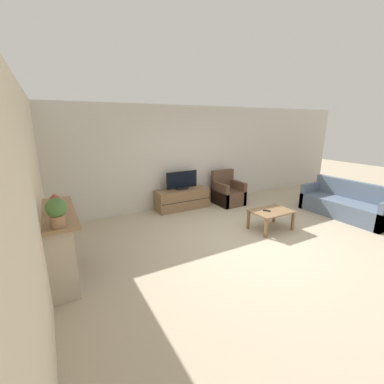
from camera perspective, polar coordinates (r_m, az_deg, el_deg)
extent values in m
plane|color=tan|center=(5.27, 13.19, -10.63)|extent=(24.00, 24.00, 0.00)
cube|color=beige|center=(7.11, -1.49, 7.83)|extent=(12.00, 0.06, 2.70)
cube|color=beige|center=(3.57, -31.66, -1.93)|extent=(0.06, 12.00, 2.70)
cube|color=#B7A893|center=(4.35, -27.28, -10.57)|extent=(0.34, 1.44, 0.99)
cube|color=black|center=(4.40, -24.82, -11.67)|extent=(0.01, 0.79, 0.54)
cube|color=orange|center=(4.47, -24.58, -13.39)|extent=(0.01, 0.55, 0.11)
cube|color=#93704C|center=(4.17, -27.73, -4.03)|extent=(0.46, 1.56, 0.05)
cylinder|color=#512D23|center=(3.69, -27.76, -4.79)|extent=(0.07, 0.07, 0.14)
sphere|color=#512D23|center=(3.67, -27.91, -3.65)|extent=(0.04, 0.04, 0.04)
cylinder|color=#994C3D|center=(4.01, -28.05, -2.59)|extent=(0.12, 0.12, 0.24)
sphere|color=#994C3D|center=(3.98, -28.28, -0.81)|extent=(0.07, 0.07, 0.07)
cylinder|color=#936B4C|center=(3.51, -27.64, -5.74)|extent=(0.17, 0.17, 0.15)
sphere|color=#477038|center=(3.45, -27.98, -3.11)|extent=(0.24, 0.24, 0.24)
cube|color=brown|center=(6.92, -2.22, -1.54)|extent=(1.42, 0.51, 0.54)
cube|color=black|center=(6.70, -1.21, -2.10)|extent=(1.39, 0.01, 0.01)
cube|color=black|center=(6.84, -2.25, 0.78)|extent=(0.31, 0.18, 0.04)
cube|color=black|center=(6.79, -2.27, 2.77)|extent=(0.89, 0.03, 0.45)
cube|color=black|center=(6.77, -2.21, 2.74)|extent=(0.82, 0.01, 0.40)
cube|color=brown|center=(7.38, 8.07, -1.16)|extent=(0.70, 0.76, 0.40)
cube|color=brown|center=(7.51, 6.78, 2.88)|extent=(0.70, 0.14, 0.54)
cube|color=brown|center=(7.18, 6.20, -0.56)|extent=(0.10, 0.76, 0.65)
cube|color=brown|center=(7.53, 9.93, 0.05)|extent=(0.10, 0.76, 0.65)
cube|color=brown|center=(5.78, 17.20, -4.10)|extent=(0.87, 0.61, 0.03)
cube|color=brown|center=(5.42, 16.13, -7.77)|extent=(0.05, 0.05, 0.40)
cube|color=brown|center=(5.98, 21.49, -6.07)|extent=(0.05, 0.05, 0.40)
cube|color=brown|center=(5.77, 12.42, -6.09)|extent=(0.05, 0.05, 0.40)
cube|color=brown|center=(6.29, 17.81, -4.66)|extent=(0.05, 0.05, 0.40)
cube|color=black|center=(5.71, 16.29, -4.00)|extent=(0.11, 0.15, 0.02)
cube|color=slate|center=(7.37, 30.73, -3.16)|extent=(0.81, 2.00, 0.42)
cube|color=slate|center=(7.54, 32.41, 0.37)|extent=(0.16, 2.00, 0.44)
cube|color=slate|center=(7.82, 24.94, -0.54)|extent=(0.81, 0.11, 0.66)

